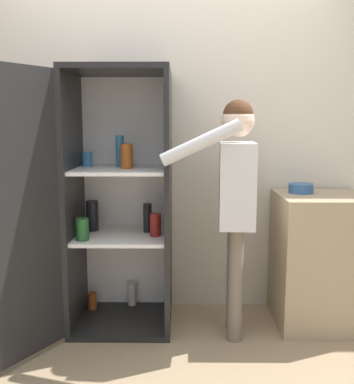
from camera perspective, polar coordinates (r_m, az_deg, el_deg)
name	(u,v)px	position (r m, az deg, el deg)	size (l,w,h in m)	color
ground_plane	(162,369)	(2.82, -1.97, -21.57)	(12.00, 12.00, 0.00)	tan
wall_back	(166,142)	(3.41, -1.37, 6.35)	(7.00, 0.06, 2.55)	beige
refrigerator	(100,204)	(3.06, -9.79, -1.45)	(1.09, 1.20, 1.78)	black
person	(235,189)	(2.92, 7.41, 0.44)	(0.61, 0.52, 1.57)	#726656
counter	(320,260)	(3.36, 17.65, -8.20)	(0.60, 0.58, 0.93)	tan
bowl	(301,188)	(3.29, 15.45, 0.46)	(0.17, 0.17, 0.07)	#335B8E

